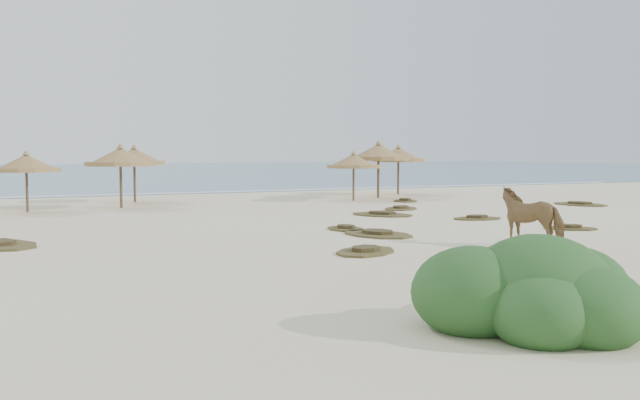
{
  "coord_description": "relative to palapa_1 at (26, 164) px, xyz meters",
  "views": [
    {
      "loc": [
        -10.9,
        -16.66,
        2.61
      ],
      "look_at": [
        -0.61,
        5.0,
        0.93
      ],
      "focal_mm": 40.0,
      "sensor_mm": 36.0,
      "label": 1
    }
  ],
  "objects": [
    {
      "name": "foam_line",
      "position": [
        9.21,
        10.29,
        -2.02
      ],
      "size": [
        70.0,
        0.6,
        0.01
      ],
      "primitive_type": "cube",
      "color": "white",
      "rests_on": "ground"
    },
    {
      "name": "scrub_3",
      "position": [
        12.77,
        -7.75,
        -1.97
      ],
      "size": [
        2.77,
        3.13,
        0.16
      ],
      "rotation": [
        0.0,
        0.0,
        2.08
      ],
      "color": "brown",
      "rests_on": "ground"
    },
    {
      "name": "palapa_6",
      "position": [
        20.52,
        3.62,
        0.27
      ],
      "size": [
        4.07,
        4.07,
        2.96
      ],
      "rotation": [
        0.0,
        0.0,
        -0.36
      ],
      "color": "brown",
      "rests_on": "ground"
    },
    {
      "name": "scrub_7",
      "position": [
        14.98,
        -5.58,
        -1.97
      ],
      "size": [
        2.46,
        2.41,
        0.16
      ],
      "rotation": [
        0.0,
        0.0,
        0.74
      ],
      "color": "brown",
      "rests_on": "ground"
    },
    {
      "name": "ground",
      "position": [
        9.21,
        -15.71,
        -2.03
      ],
      "size": [
        160.0,
        160.0,
        0.0
      ],
      "primitive_type": "plane",
      "color": "beige",
      "rests_on": "ground"
    },
    {
      "name": "scrub_4",
      "position": [
        15.2,
        -10.69,
        -1.97
      ],
      "size": [
        2.08,
        1.51,
        0.16
      ],
      "rotation": [
        0.0,
        0.0,
        3.0
      ],
      "color": "brown",
      "rests_on": "ground"
    },
    {
      "name": "horse",
      "position": [
        11.88,
        -17.34,
        -1.23
      ],
      "size": [
        1.64,
        2.07,
        1.6
      ],
      "primitive_type": "imported",
      "rotation": [
        0.0,
        0.0,
        3.63
      ],
      "color": "#997145",
      "rests_on": "ground"
    },
    {
      "name": "palapa_1",
      "position": [
        0.0,
        0.0,
        0.0
      ],
      "size": [
        3.24,
        3.24,
        2.61
      ],
      "rotation": [
        0.0,
        0.0,
        0.18
      ],
      "color": "brown",
      "rests_on": "ground"
    },
    {
      "name": "palapa_5",
      "position": [
        17.94,
        1.52,
        0.42
      ],
      "size": [
        3.37,
        3.37,
        3.16
      ],
      "rotation": [
        0.0,
        0.0,
        0.0
      ],
      "color": "brown",
      "rests_on": "ground"
    },
    {
      "name": "ocean",
      "position": [
        9.21,
        59.29,
        -2.02
      ],
      "size": [
        200.0,
        100.0,
        0.01
      ],
      "primitive_type": "cube",
      "color": "#29537B",
      "rests_on": "ground"
    },
    {
      "name": "scrub_5",
      "position": [
        24.04,
        -7.11,
        -1.97
      ],
      "size": [
        2.17,
        2.99,
        0.16
      ],
      "rotation": [
        0.0,
        0.0,
        1.71
      ],
      "color": "brown",
      "rests_on": "ground"
    },
    {
      "name": "bush",
      "position": [
        5.61,
        -24.42,
        -1.5
      ],
      "size": [
        3.58,
        3.16,
        1.6
      ],
      "rotation": [
        0.0,
        0.0,
        0.27
      ],
      "color": "#2C5825",
      "rests_on": "ground"
    },
    {
      "name": "scrub_11",
      "position": [
        7.08,
        -16.61,
        -1.97
      ],
      "size": [
        2.48,
        2.35,
        0.16
      ],
      "rotation": [
        0.0,
        0.0,
        0.66
      ],
      "color": "brown",
      "rests_on": "ground"
    },
    {
      "name": "scrub_10",
      "position": [
        17.75,
        -1.55,
        -1.97
      ],
      "size": [
        1.79,
        2.14,
        0.16
      ],
      "rotation": [
        0.0,
        0.0,
        1.19
      ],
      "color": "brown",
      "rests_on": "ground"
    },
    {
      "name": "scrub_12",
      "position": [
        15.83,
        -14.78,
        -1.97
      ],
      "size": [
        2.05,
        1.95,
        0.16
      ],
      "rotation": [
        0.0,
        0.0,
        2.47
      ],
      "color": "brown",
      "rests_on": "ground"
    },
    {
      "name": "scrub_9",
      "position": [
        9.24,
        -13.49,
        -1.97
      ],
      "size": [
        2.16,
        2.85,
        0.16
      ],
      "rotation": [
        0.0,
        0.0,
        1.78
      ],
      "color": "brown",
      "rests_on": "ground"
    },
    {
      "name": "palapa_2",
      "position": [
        3.96,
        0.47,
        0.24
      ],
      "size": [
        3.96,
        3.96,
        2.92
      ],
      "rotation": [
        0.0,
        0.0,
        -0.33
      ],
      "color": "brown",
      "rests_on": "ground"
    },
    {
      "name": "scrub_2",
      "position": [
        9.05,
        -11.74,
        -1.97
      ],
      "size": [
        1.19,
        1.75,
        0.16
      ],
      "rotation": [
        0.0,
        0.0,
        1.52
      ],
      "color": "brown",
      "rests_on": "ground"
    },
    {
      "name": "palapa_3",
      "position": [
        5.23,
        3.96,
        0.23
      ],
      "size": [
        3.56,
        3.56,
        2.91
      ],
      "rotation": [
        0.0,
        0.0,
        -0.16
      ],
      "color": "brown",
      "rests_on": "ground"
    },
    {
      "name": "palapa_4",
      "position": [
        15.64,
        0.08,
        -0.02
      ],
      "size": [
        3.21,
        3.21,
        2.59
      ],
      "rotation": [
        0.0,
        0.0,
        0.18
      ],
      "color": "brown",
      "rests_on": "ground"
    }
  ]
}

